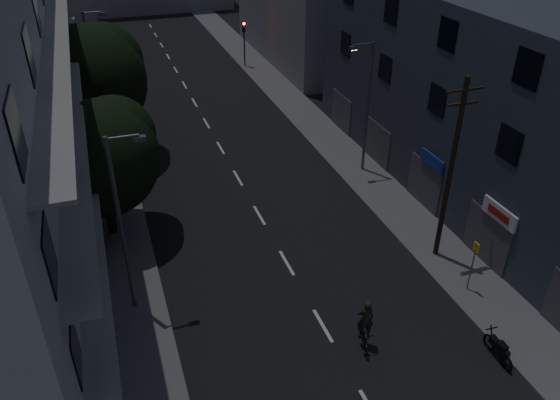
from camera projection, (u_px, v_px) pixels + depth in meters
ground at (219, 145)px, 37.76m from camera, size 160.00×160.00×0.00m
sidewalk_left at (107, 160)px, 35.63m from camera, size 3.00×90.00×0.15m
sidewalk_right at (319, 130)px, 39.81m from camera, size 3.00×90.00×0.15m
lane_markings at (200, 112)px, 42.81m from camera, size 0.15×60.50×0.01m
building_right at (478, 105)px, 29.36m from camera, size 6.19×28.00×11.00m
tree_near at (100, 154)px, 26.24m from camera, size 5.80×5.80×7.15m
tree_mid at (90, 77)px, 33.26m from camera, size 6.94×6.94×8.54m
tree_far at (90, 55)px, 41.90m from camera, size 5.10×5.10×6.31m
traffic_signal_far_right at (244, 35)px, 50.99m from camera, size 0.28×0.37×4.10m
traffic_signal_far_left at (99, 49)px, 46.86m from camera, size 0.28×0.37×4.10m
street_lamp_left_near at (123, 219)px, 21.40m from camera, size 1.51×0.25×8.00m
street_lamp_right at (366, 102)px, 32.11m from camera, size 1.51×0.25×8.00m
street_lamp_left_far at (94, 63)px, 38.57m from camera, size 1.51×0.25×8.00m
utility_pole at (451, 169)px, 24.42m from camera, size 1.80×0.24×9.00m
bus_stop_sign at (474, 258)px, 23.70m from camera, size 0.06×0.35×2.52m
motorcycle at (498, 349)px, 21.09m from camera, size 0.52×1.79×1.15m
cyclist at (364, 330)px, 21.55m from camera, size 1.08×1.88×2.26m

